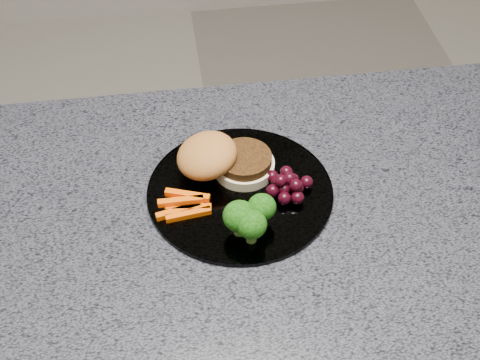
% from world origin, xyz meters
% --- Properties ---
extents(countertop, '(1.20, 0.60, 0.04)m').
position_xyz_m(countertop, '(0.00, 0.00, 0.88)').
color(countertop, '#494A53').
rests_on(countertop, island_cabinet).
extents(plate, '(0.26, 0.26, 0.01)m').
position_xyz_m(plate, '(-0.05, 0.05, 0.90)').
color(plate, white).
rests_on(plate, countertop).
extents(burger, '(0.14, 0.10, 0.05)m').
position_xyz_m(burger, '(-0.08, 0.10, 0.93)').
color(burger, '#F8E9AF').
rests_on(burger, plate).
extents(carrot_sticks, '(0.08, 0.05, 0.02)m').
position_xyz_m(carrot_sticks, '(-0.13, 0.03, 0.91)').
color(carrot_sticks, '#F75804').
rests_on(carrot_sticks, plate).
extents(broccoli, '(0.07, 0.07, 0.05)m').
position_xyz_m(broccoli, '(-0.05, -0.02, 0.94)').
color(broccoli, '#548430').
rests_on(broccoli, plate).
extents(grape_bunch, '(0.07, 0.06, 0.03)m').
position_xyz_m(grape_bunch, '(0.01, 0.04, 0.92)').
color(grape_bunch, black).
rests_on(grape_bunch, plate).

